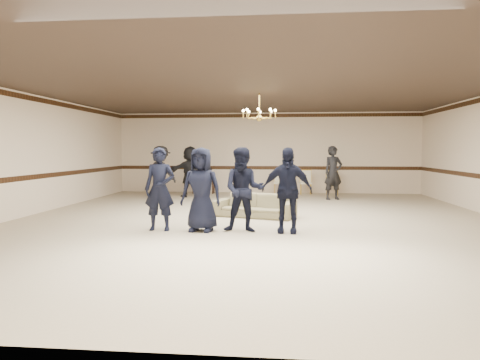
{
  "coord_description": "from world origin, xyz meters",
  "views": [
    {
      "loc": [
        0.6,
        -10.52,
        1.73
      ],
      "look_at": [
        -0.36,
        -0.5,
        1.03
      ],
      "focal_mm": 32.7,
      "sensor_mm": 36.0,
      "label": 1
    }
  ],
  "objects_px": {
    "banquet_chair_mid": "(306,183)",
    "console_table": "(204,184)",
    "banquet_chair_right": "(332,183)",
    "boy_d": "(287,190)",
    "adult_right": "(333,173)",
    "chandelier": "(259,106)",
    "banquet_chair_left": "(280,182)",
    "settee": "(255,205)",
    "boy_c": "(244,190)",
    "adult_left": "(161,172)",
    "adult_mid": "(190,172)",
    "boy_a": "(160,189)",
    "boy_b": "(201,189)"
  },
  "relations": [
    {
      "from": "banquet_chair_mid",
      "to": "console_table",
      "type": "bearing_deg",
      "value": 173.97
    },
    {
      "from": "console_table",
      "to": "banquet_chair_mid",
      "type": "bearing_deg",
      "value": 1.48
    },
    {
      "from": "banquet_chair_right",
      "to": "console_table",
      "type": "bearing_deg",
      "value": 178.35
    },
    {
      "from": "boy_d",
      "to": "banquet_chair_mid",
      "type": "xyz_separation_m",
      "value": [
        0.81,
        7.74,
        -0.42
      ]
    },
    {
      "from": "banquet_chair_right",
      "to": "adult_right",
      "type": "bearing_deg",
      "value": -94.88
    },
    {
      "from": "chandelier",
      "to": "banquet_chair_left",
      "type": "xyz_separation_m",
      "value": [
        0.52,
        5.29,
        -2.41
      ]
    },
    {
      "from": "settee",
      "to": "banquet_chair_left",
      "type": "height_order",
      "value": "banquet_chair_left"
    },
    {
      "from": "boy_c",
      "to": "settee",
      "type": "distance_m",
      "value": 2.15
    },
    {
      "from": "adult_left",
      "to": "banquet_chair_left",
      "type": "relative_size",
      "value": 1.99
    },
    {
      "from": "adult_mid",
      "to": "banquet_chair_right",
      "type": "height_order",
      "value": "adult_mid"
    },
    {
      "from": "banquet_chair_left",
      "to": "banquet_chair_right",
      "type": "bearing_deg",
      "value": -0.62
    },
    {
      "from": "boy_a",
      "to": "boy_d",
      "type": "bearing_deg",
      "value": -0.76
    },
    {
      "from": "banquet_chair_mid",
      "to": "banquet_chair_right",
      "type": "bearing_deg",
      "value": -3.17
    },
    {
      "from": "boy_b",
      "to": "boy_c",
      "type": "bearing_deg",
      "value": 7.4
    },
    {
      "from": "boy_a",
      "to": "banquet_chair_left",
      "type": "bearing_deg",
      "value": 71.27
    },
    {
      "from": "settee",
      "to": "console_table",
      "type": "distance_m",
      "value": 6.34
    },
    {
      "from": "boy_b",
      "to": "console_table",
      "type": "height_order",
      "value": "boy_b"
    },
    {
      "from": "boy_b",
      "to": "banquet_chair_left",
      "type": "height_order",
      "value": "boy_b"
    },
    {
      "from": "chandelier",
      "to": "console_table",
      "type": "relative_size",
      "value": 1.06
    },
    {
      "from": "boy_c",
      "to": "settee",
      "type": "relative_size",
      "value": 0.87
    },
    {
      "from": "chandelier",
      "to": "boy_d",
      "type": "relative_size",
      "value": 0.53
    },
    {
      "from": "console_table",
      "to": "adult_right",
      "type": "bearing_deg",
      "value": -15.51
    },
    {
      "from": "boy_a",
      "to": "adult_left",
      "type": "relative_size",
      "value": 0.96
    },
    {
      "from": "boy_c",
      "to": "adult_right",
      "type": "bearing_deg",
      "value": 69.02
    },
    {
      "from": "console_table",
      "to": "banquet_chair_left",
      "type": "bearing_deg",
      "value": 0.53
    },
    {
      "from": "boy_a",
      "to": "adult_right",
      "type": "distance_m",
      "value": 7.58
    },
    {
      "from": "boy_c",
      "to": "adult_mid",
      "type": "bearing_deg",
      "value": 112.54
    },
    {
      "from": "settee",
      "to": "banquet_chair_right",
      "type": "bearing_deg",
      "value": 82.51
    },
    {
      "from": "boy_d",
      "to": "console_table",
      "type": "xyz_separation_m",
      "value": [
        -3.19,
        7.94,
        -0.52
      ]
    },
    {
      "from": "boy_c",
      "to": "banquet_chair_right",
      "type": "relative_size",
      "value": 1.91
    },
    {
      "from": "chandelier",
      "to": "banquet_chair_mid",
      "type": "distance_m",
      "value": 6.01
    },
    {
      "from": "settee",
      "to": "boy_b",
      "type": "bearing_deg",
      "value": -98.79
    },
    {
      "from": "boy_c",
      "to": "boy_d",
      "type": "distance_m",
      "value": 0.9
    },
    {
      "from": "boy_b",
      "to": "boy_c",
      "type": "relative_size",
      "value": 1.0
    },
    {
      "from": "boy_b",
      "to": "banquet_chair_mid",
      "type": "xyz_separation_m",
      "value": [
        2.61,
        7.74,
        -0.42
      ]
    },
    {
      "from": "boy_c",
      "to": "adult_mid",
      "type": "xyz_separation_m",
      "value": [
        -2.54,
        6.59,
        0.04
      ]
    },
    {
      "from": "settee",
      "to": "boy_c",
      "type": "bearing_deg",
      "value": -75.81
    },
    {
      "from": "boy_d",
      "to": "banquet_chair_right",
      "type": "relative_size",
      "value": 1.91
    },
    {
      "from": "boy_b",
      "to": "banquet_chair_left",
      "type": "distance_m",
      "value": 7.92
    },
    {
      "from": "chandelier",
      "to": "banquet_chair_left",
      "type": "distance_m",
      "value": 5.84
    },
    {
      "from": "adult_right",
      "to": "console_table",
      "type": "bearing_deg",
      "value": 136.48
    },
    {
      "from": "chandelier",
      "to": "boy_d",
      "type": "bearing_deg",
      "value": -73.97
    },
    {
      "from": "boy_a",
      "to": "chandelier",
      "type": "bearing_deg",
      "value": 50.12
    },
    {
      "from": "settee",
      "to": "console_table",
      "type": "bearing_deg",
      "value": 129.34
    },
    {
      "from": "chandelier",
      "to": "boy_b",
      "type": "relative_size",
      "value": 0.53
    },
    {
      "from": "boy_c",
      "to": "boy_b",
      "type": "bearing_deg",
      "value": -178.5
    },
    {
      "from": "chandelier",
      "to": "adult_right",
      "type": "bearing_deg",
      "value": 57.67
    },
    {
      "from": "banquet_chair_right",
      "to": "console_table",
      "type": "height_order",
      "value": "banquet_chair_right"
    },
    {
      "from": "adult_mid",
      "to": "settee",
      "type": "bearing_deg",
      "value": 98.44
    },
    {
      "from": "boy_c",
      "to": "adult_mid",
      "type": "relative_size",
      "value": 0.96
    }
  ]
}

